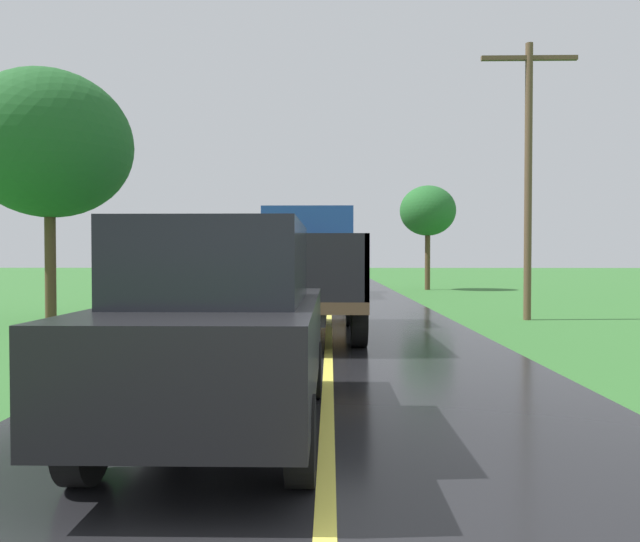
# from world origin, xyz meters

# --- Properties ---
(banana_truck_near) EXTENTS (2.38, 5.82, 2.80)m
(banana_truck_near) POSITION_xyz_m (-0.47, 10.60, 1.48)
(banana_truck_near) COLOR #2D2D30
(banana_truck_near) RESTS_ON road_surface
(banana_truck_far) EXTENTS (2.38, 5.81, 2.80)m
(banana_truck_far) POSITION_xyz_m (-0.36, 23.71, 1.46)
(banana_truck_far) COLOR #2D2D30
(banana_truck_far) RESTS_ON road_surface
(utility_pole_roadside) EXTENTS (2.59, 0.20, 7.50)m
(utility_pole_roadside) POSITION_xyz_m (5.41, 13.59, 4.12)
(utility_pole_roadside) COLOR brown
(utility_pole_roadside) RESTS_ON ground
(roadside_tree_near_left) EXTENTS (2.97, 2.97, 5.57)m
(roadside_tree_near_left) POSITION_xyz_m (5.24, 28.58, 4.21)
(roadside_tree_near_left) COLOR #4C3823
(roadside_tree_near_left) RESTS_ON ground
(roadside_tree_mid_right) EXTENTS (4.28, 4.28, 6.61)m
(roadside_tree_mid_right) POSITION_xyz_m (-7.37, 12.88, 4.68)
(roadside_tree_mid_right) COLOR #4C3823
(roadside_tree_mid_right) RESTS_ON ground
(following_car) EXTENTS (1.74, 4.10, 1.92)m
(following_car) POSITION_xyz_m (-0.94, 3.13, 1.07)
(following_car) COLOR black
(following_car) RESTS_ON road_surface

